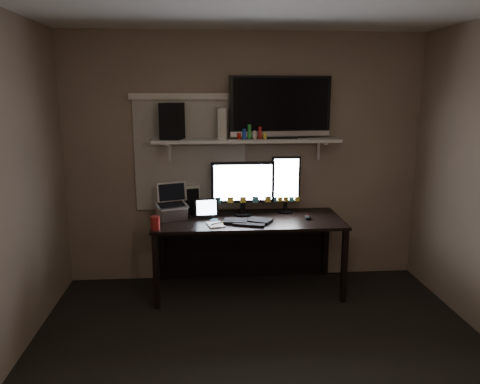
{
  "coord_description": "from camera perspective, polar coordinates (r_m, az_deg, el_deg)",
  "views": [
    {
      "loc": [
        -0.42,
        -2.89,
        1.93
      ],
      "look_at": [
        -0.09,
        1.25,
        1.03
      ],
      "focal_mm": 35.0,
      "sensor_mm": 36.0,
      "label": 1
    }
  ],
  "objects": [
    {
      "name": "file_sorter",
      "position": [
        4.75,
        -6.35,
        -0.9
      ],
      "size": [
        0.22,
        0.15,
        0.26
      ],
      "primitive_type": "cube",
      "rotation": [
        0.0,
        0.0,
        0.3
      ],
      "color": "black",
      "rests_on": "desk"
    },
    {
      "name": "bottles",
      "position": [
        4.49,
        1.48,
        7.33
      ],
      "size": [
        0.22,
        0.11,
        0.14
      ],
      "primitive_type": null,
      "rotation": [
        0.0,
        0.0,
        -0.31
      ],
      "color": "#A50F0C",
      "rests_on": "wall_shelf"
    },
    {
      "name": "monitor_landscape",
      "position": [
        4.58,
        0.35,
        0.5
      ],
      "size": [
        0.62,
        0.08,
        0.54
      ],
      "primitive_type": "cube",
      "rotation": [
        0.0,
        0.0,
        0.02
      ],
      "color": "black",
      "rests_on": "desk"
    },
    {
      "name": "desk",
      "position": [
        4.66,
        0.84,
        -4.97
      ],
      "size": [
        1.8,
        0.75,
        0.73
      ],
      "color": "black",
      "rests_on": "floor"
    },
    {
      "name": "keyboard",
      "position": [
        4.37,
        0.94,
        -3.55
      ],
      "size": [
        0.48,
        0.31,
        0.03
      ],
      "primitive_type": "cube",
      "rotation": [
        0.0,
        0.0,
        -0.32
      ],
      "color": "black",
      "rests_on": "desk"
    },
    {
      "name": "floor",
      "position": [
        3.5,
        3.35,
        -21.31
      ],
      "size": [
        3.6,
        3.6,
        0.0
      ],
      "primitive_type": "plane",
      "color": "black",
      "rests_on": "ground"
    },
    {
      "name": "tablet",
      "position": [
        4.49,
        -4.1,
        -2.02
      ],
      "size": [
        0.23,
        0.11,
        0.2
      ],
      "primitive_type": "cube",
      "rotation": [
        0.0,
        0.0,
        0.09
      ],
      "color": "black",
      "rests_on": "desk"
    },
    {
      "name": "laptop",
      "position": [
        4.5,
        -8.36,
        -1.22
      ],
      "size": [
        0.36,
        0.32,
        0.33
      ],
      "primitive_type": "cube",
      "rotation": [
        0.0,
        0.0,
        0.35
      ],
      "color": "silver",
      "rests_on": "desk"
    },
    {
      "name": "wall_shelf",
      "position": [
        4.55,
        0.79,
        6.34
      ],
      "size": [
        1.8,
        0.35,
        0.03
      ],
      "primitive_type": "cube",
      "color": "beige",
      "rests_on": "back_wall"
    },
    {
      "name": "cup",
      "position": [
        4.2,
        -10.28,
        -3.74
      ],
      "size": [
        0.1,
        0.1,
        0.12
      ],
      "primitive_type": "cylinder",
      "rotation": [
        0.0,
        0.0,
        -0.19
      ],
      "color": "maroon",
      "rests_on": "desk"
    },
    {
      "name": "back_wall",
      "position": [
        4.75,
        0.59,
        3.98
      ],
      "size": [
        3.6,
        0.0,
        3.6
      ],
      "primitive_type": "plane",
      "rotation": [
        1.57,
        0.0,
        0.0
      ],
      "color": "#6C5D4D",
      "rests_on": "floor"
    },
    {
      "name": "sticky_notes",
      "position": [
        4.38,
        -1.49,
        -3.66
      ],
      "size": [
        0.34,
        0.27,
        0.0
      ],
      "primitive_type": null,
      "rotation": [
        0.0,
        0.0,
        -0.15
      ],
      "color": "gold",
      "rests_on": "desk"
    },
    {
      "name": "mouse",
      "position": [
        4.53,
        8.27,
        -3.06
      ],
      "size": [
        0.06,
        0.1,
        0.04
      ],
      "primitive_type": "ellipsoid",
      "rotation": [
        0.0,
        0.0,
        -0.0
      ],
      "color": "black",
      "rests_on": "desk"
    },
    {
      "name": "game_console",
      "position": [
        4.53,
        -2.23,
        8.36
      ],
      "size": [
        0.09,
        0.25,
        0.29
      ],
      "primitive_type": "cube",
      "rotation": [
        0.0,
        0.0,
        -0.04
      ],
      "color": "beige",
      "rests_on": "wall_shelf"
    },
    {
      "name": "window_blinds",
      "position": [
        4.72,
        -6.09,
        4.46
      ],
      "size": [
        1.1,
        0.02,
        1.1
      ],
      "primitive_type": "cube",
      "color": "beige",
      "rests_on": "back_wall"
    },
    {
      "name": "speaker",
      "position": [
        4.53,
        -8.28,
        8.54
      ],
      "size": [
        0.24,
        0.27,
        0.34
      ],
      "primitive_type": "cube",
      "rotation": [
        0.0,
        0.0,
        -0.25
      ],
      "color": "black",
      "rests_on": "wall_shelf"
    },
    {
      "name": "monitor_portrait",
      "position": [
        4.69,
        5.6,
        0.95
      ],
      "size": [
        0.29,
        0.06,
        0.58
      ],
      "primitive_type": "cube",
      "rotation": [
        0.0,
        0.0,
        0.01
      ],
      "color": "black",
      "rests_on": "desk"
    },
    {
      "name": "notepad",
      "position": [
        4.28,
        -3.03,
        -4.01
      ],
      "size": [
        0.17,
        0.22,
        0.01
      ],
      "primitive_type": "cube",
      "rotation": [
        0.0,
        0.0,
        0.21
      ],
      "color": "silver",
      "rests_on": "desk"
    },
    {
      "name": "tv",
      "position": [
        4.6,
        4.95,
        10.25
      ],
      "size": [
        1.0,
        0.27,
        0.59
      ],
      "primitive_type": "cube",
      "rotation": [
        0.0,
        0.0,
        0.09
      ],
      "color": "black",
      "rests_on": "wall_shelf"
    }
  ]
}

